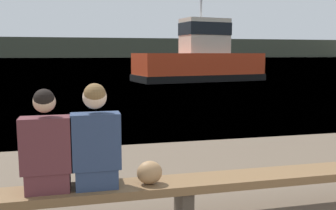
# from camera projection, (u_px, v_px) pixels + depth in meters

# --- Properties ---
(water_surface) EXTENTS (240.00, 240.00, 0.00)m
(water_surface) POSITION_uv_depth(u_px,v_px,m) (84.00, 59.00, 122.89)
(water_surface) COLOR #5684A3
(water_surface) RESTS_ON ground
(far_shoreline) EXTENTS (600.00, 12.00, 8.14)m
(far_shoreline) POSITION_uv_depth(u_px,v_px,m) (82.00, 48.00, 157.23)
(far_shoreline) COLOR #424738
(far_shoreline) RESTS_ON ground
(bench_main) EXTENTS (6.40, 0.41, 0.43)m
(bench_main) POSITION_uv_depth(u_px,v_px,m) (184.00, 187.00, 3.81)
(bench_main) COLOR brown
(bench_main) RESTS_ON ground
(person_left) EXTENTS (0.46, 0.43, 0.96)m
(person_left) POSITION_uv_depth(u_px,v_px,m) (47.00, 150.00, 3.45)
(person_left) COLOR #56282D
(person_left) RESTS_ON bench_main
(person_right) EXTENTS (0.46, 0.44, 1.01)m
(person_right) POSITION_uv_depth(u_px,v_px,m) (96.00, 143.00, 3.55)
(person_right) COLOR navy
(person_right) RESTS_ON bench_main
(shopping_bag) EXTENTS (0.25, 0.19, 0.23)m
(shopping_bag) POSITION_uv_depth(u_px,v_px,m) (150.00, 173.00, 3.67)
(shopping_bag) COLOR #9E754C
(shopping_bag) RESTS_ON bench_main
(tugboat_red) EXTENTS (8.53, 4.43, 6.92)m
(tugboat_red) POSITION_uv_depth(u_px,v_px,m) (200.00, 61.00, 23.57)
(tugboat_red) COLOR red
(tugboat_red) RESTS_ON water_surface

